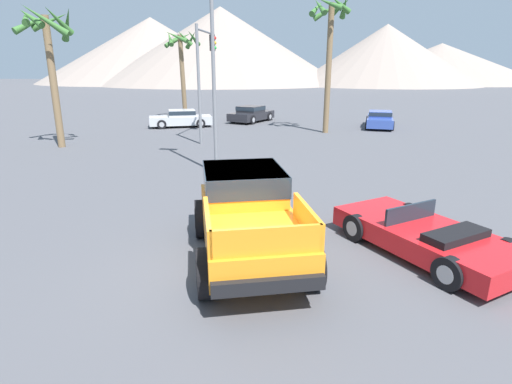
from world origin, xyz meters
The scene contains 12 objects.
ground_plane centered at (0.00, 0.00, 0.00)m, with size 320.00×320.00×0.00m, color #4C4C51.
orange_pickup_truck centered at (0.05, 0.76, 1.03)m, with size 3.27×5.06×1.81m.
red_convertible_car centered at (3.98, 1.30, 0.41)m, with size 3.94×4.38×1.02m.
parked_car_dark centered at (-3.69, 24.02, 0.63)m, with size 3.29×4.60×1.23m.
parked_car_silver centered at (-8.19, 20.40, 0.61)m, with size 4.69×3.28×1.20m.
parked_car_blue centered at (5.86, 22.26, 0.59)m, with size 2.30×4.75×1.16m.
traffic_light_main centered at (-4.82, 15.19, 4.29)m, with size 0.38×3.59×6.19m.
street_lamp_post centered at (-2.39, 7.68, 5.38)m, with size 0.90×0.24×9.16m.
palm_tree_tall centered at (2.00, 19.22, 6.09)m, with size 2.54×2.57×8.18m.
palm_tree_short centered at (-9.40, 24.92, 5.26)m, with size 2.81×2.69×6.96m.
palm_tree_leaning centered at (-11.88, 11.94, 5.24)m, with size 3.17×3.13×6.94m.
distant_mountain_range centered at (-19.75, 113.58, 9.01)m, with size 149.72×78.41×20.47m.
Camera 1 is at (1.49, -7.32, 3.94)m, focal length 28.00 mm.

